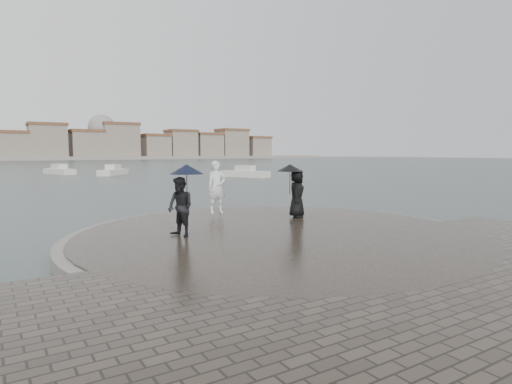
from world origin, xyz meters
TOP-DOWN VIEW (x-y plane):
  - ground at (0.00, 0.00)m, footprint 400.00×400.00m
  - kerb_ring at (0.00, 3.50)m, footprint 12.50×12.50m
  - quay_tip at (0.00, 3.50)m, footprint 11.90×11.90m
  - statue at (0.20, 8.00)m, footprint 0.79×0.56m
  - visitor_left at (-2.76, 4.36)m, footprint 1.17×1.08m
  - visitor_right at (2.09, 5.44)m, footprint 1.25×1.10m
  - boats at (1.21, 40.93)m, footprint 38.52×23.62m

SIDE VIEW (x-z plane):
  - ground at x=0.00m, z-range 0.00..0.00m
  - kerb_ring at x=0.00m, z-range 0.00..0.32m
  - quay_tip at x=0.00m, z-range 0.00..0.36m
  - boats at x=1.21m, z-range -0.37..1.13m
  - statue at x=0.20m, z-range 0.36..2.41m
  - visitor_left at x=-2.76m, z-range 0.43..2.47m
  - visitor_right at x=2.09m, z-range 0.48..2.43m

